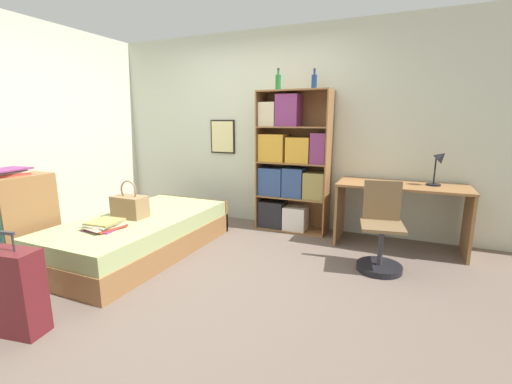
{
  "coord_description": "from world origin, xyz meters",
  "views": [
    {
      "loc": [
        1.93,
        -2.75,
        1.43
      ],
      "look_at": [
        0.64,
        0.21,
        0.75
      ],
      "focal_mm": 24.0,
      "sensor_mm": 36.0,
      "label": 1
    }
  ],
  "objects_px": {
    "magazine_pile_on_dresser": "(6,172)",
    "bottle_green": "(278,82)",
    "desk_lamp": "(439,162)",
    "suitcase": "(1,290)",
    "desk_chair": "(381,241)",
    "desk": "(401,202)",
    "bookcase": "(289,167)",
    "bed": "(142,234)",
    "bottle_brown": "(314,82)",
    "handbag": "(130,206)",
    "book_stack_on_bed": "(105,225)",
    "dresser": "(13,220)"
  },
  "relations": [
    {
      "from": "dresser",
      "to": "desk",
      "type": "height_order",
      "value": "dresser"
    },
    {
      "from": "desk",
      "to": "desk_chair",
      "type": "bearing_deg",
      "value": -101.73
    },
    {
      "from": "handbag",
      "to": "bottle_brown",
      "type": "bearing_deg",
      "value": 44.32
    },
    {
      "from": "bed",
      "to": "suitcase",
      "type": "distance_m",
      "value": 1.52
    },
    {
      "from": "bookcase",
      "to": "desk_chair",
      "type": "relative_size",
      "value": 2.09
    },
    {
      "from": "bed",
      "to": "bottle_brown",
      "type": "bearing_deg",
      "value": 44.19
    },
    {
      "from": "bookcase",
      "to": "handbag",
      "type": "bearing_deg",
      "value": -131.01
    },
    {
      "from": "bottle_brown",
      "to": "desk_lamp",
      "type": "relative_size",
      "value": 0.61
    },
    {
      "from": "book_stack_on_bed",
      "to": "bookcase",
      "type": "xyz_separation_m",
      "value": [
        1.23,
        1.9,
        0.4
      ]
    },
    {
      "from": "desk",
      "to": "book_stack_on_bed",
      "type": "bearing_deg",
      "value": -145.41
    },
    {
      "from": "handbag",
      "to": "magazine_pile_on_dresser",
      "type": "relative_size",
      "value": 1.04
    },
    {
      "from": "suitcase",
      "to": "bookcase",
      "type": "relative_size",
      "value": 0.4
    },
    {
      "from": "dresser",
      "to": "magazine_pile_on_dresser",
      "type": "xyz_separation_m",
      "value": [
        0.06,
        -0.03,
        0.49
      ]
    },
    {
      "from": "magazine_pile_on_dresser",
      "to": "handbag",
      "type": "bearing_deg",
      "value": 40.29
    },
    {
      "from": "bed",
      "to": "bottle_green",
      "type": "height_order",
      "value": "bottle_green"
    },
    {
      "from": "desk",
      "to": "magazine_pile_on_dresser",
      "type": "bearing_deg",
      "value": -149.18
    },
    {
      "from": "bookcase",
      "to": "desk_chair",
      "type": "height_order",
      "value": "bookcase"
    },
    {
      "from": "bookcase",
      "to": "book_stack_on_bed",
      "type": "bearing_deg",
      "value": -122.92
    },
    {
      "from": "magazine_pile_on_dresser",
      "to": "bottle_green",
      "type": "bearing_deg",
      "value": 47.87
    },
    {
      "from": "book_stack_on_bed",
      "to": "suitcase",
      "type": "xyz_separation_m",
      "value": [
        0.15,
        -1.03,
        -0.15
      ]
    },
    {
      "from": "bottle_green",
      "to": "desk",
      "type": "relative_size",
      "value": 0.19
    },
    {
      "from": "desk_chair",
      "to": "book_stack_on_bed",
      "type": "bearing_deg",
      "value": -156.32
    },
    {
      "from": "bed",
      "to": "bottle_brown",
      "type": "relative_size",
      "value": 8.45
    },
    {
      "from": "suitcase",
      "to": "desk_chair",
      "type": "bearing_deg",
      "value": 42.53
    },
    {
      "from": "desk_lamp",
      "to": "desk_chair",
      "type": "xyz_separation_m",
      "value": [
        -0.49,
        -0.78,
        -0.71
      ]
    },
    {
      "from": "handbag",
      "to": "dresser",
      "type": "xyz_separation_m",
      "value": [
        -0.89,
        -0.67,
        -0.08
      ]
    },
    {
      "from": "magazine_pile_on_dresser",
      "to": "desk_chair",
      "type": "bearing_deg",
      "value": 22.23
    },
    {
      "from": "magazine_pile_on_dresser",
      "to": "dresser",
      "type": "bearing_deg",
      "value": 150.86
    },
    {
      "from": "suitcase",
      "to": "dresser",
      "type": "xyz_separation_m",
      "value": [
        -1.1,
        0.77,
        0.16
      ]
    },
    {
      "from": "bed",
      "to": "desk",
      "type": "distance_m",
      "value": 2.91
    },
    {
      "from": "magazine_pile_on_dresser",
      "to": "bed",
      "type": "bearing_deg",
      "value": 40.87
    },
    {
      "from": "handbag",
      "to": "desk_lamp",
      "type": "distance_m",
      "value": 3.35
    },
    {
      "from": "handbag",
      "to": "desk",
      "type": "relative_size",
      "value": 0.29
    },
    {
      "from": "book_stack_on_bed",
      "to": "dresser",
      "type": "xyz_separation_m",
      "value": [
        -0.95,
        -0.26,
        0.01
      ]
    },
    {
      "from": "bed",
      "to": "dresser",
      "type": "distance_m",
      "value": 1.23
    },
    {
      "from": "book_stack_on_bed",
      "to": "desk_lamp",
      "type": "xyz_separation_m",
      "value": [
        2.93,
        1.85,
        0.54
      ]
    },
    {
      "from": "book_stack_on_bed",
      "to": "bottle_brown",
      "type": "height_order",
      "value": "bottle_brown"
    },
    {
      "from": "desk_lamp",
      "to": "suitcase",
      "type": "bearing_deg",
      "value": -134.02
    },
    {
      "from": "bottle_green",
      "to": "desk_chair",
      "type": "bearing_deg",
      "value": -30.45
    },
    {
      "from": "bottle_brown",
      "to": "desk_chair",
      "type": "relative_size",
      "value": 0.28
    },
    {
      "from": "suitcase",
      "to": "bookcase",
      "type": "bearing_deg",
      "value": 69.73
    },
    {
      "from": "bed",
      "to": "book_stack_on_bed",
      "type": "xyz_separation_m",
      "value": [
        -0.0,
        -0.48,
        0.25
      ]
    },
    {
      "from": "handbag",
      "to": "desk_lamp",
      "type": "bearing_deg",
      "value": 25.68
    },
    {
      "from": "bed",
      "to": "bookcase",
      "type": "xyz_separation_m",
      "value": [
        1.22,
        1.41,
        0.64
      ]
    },
    {
      "from": "dresser",
      "to": "suitcase",
      "type": "bearing_deg",
      "value": -35.14
    },
    {
      "from": "dresser",
      "to": "bottle_green",
      "type": "xyz_separation_m",
      "value": [
        2.02,
        2.13,
        1.44
      ]
    },
    {
      "from": "bed",
      "to": "desk_chair",
      "type": "bearing_deg",
      "value": 13.55
    },
    {
      "from": "book_stack_on_bed",
      "to": "bottle_green",
      "type": "distance_m",
      "value": 2.6
    },
    {
      "from": "bookcase",
      "to": "desk_lamp",
      "type": "relative_size",
      "value": 4.48
    },
    {
      "from": "desk_lamp",
      "to": "dresser",
      "type": "bearing_deg",
      "value": -151.52
    }
  ]
}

